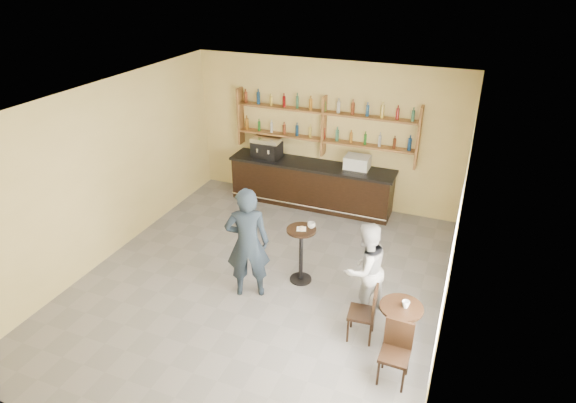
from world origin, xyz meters
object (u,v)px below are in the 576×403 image
at_px(pedestal_table, 301,255).
at_px(man_main, 248,243).
at_px(espresso_machine, 267,147).
at_px(chair_west, 362,313).
at_px(chair_south, 395,355).
at_px(bar_counter, 311,184).
at_px(cafe_table, 399,328).
at_px(patron_second, 365,269).
at_px(pastry_case, 357,163).

height_order(pedestal_table, man_main, man_main).
xyz_separation_m(espresso_machine, chair_west, (3.19, -3.79, -0.79)).
relative_size(pedestal_table, chair_south, 1.17).
distance_m(bar_counter, espresso_machine, 1.30).
relative_size(bar_counter, chair_south, 4.22).
bearing_deg(bar_counter, cafe_table, -55.27).
xyz_separation_m(pedestal_table, patron_second, (1.19, -0.38, 0.27)).
bearing_deg(cafe_table, pedestal_table, 150.74).
relative_size(espresso_machine, patron_second, 0.41).
distance_m(pedestal_table, chair_west, 1.65).
bearing_deg(patron_second, man_main, -44.56).
distance_m(espresso_machine, chair_south, 5.89).
bearing_deg(pedestal_table, chair_west, -37.12).
xyz_separation_m(chair_west, patron_second, (-0.13, 0.61, 0.34)).
relative_size(pastry_case, pedestal_table, 0.52).
bearing_deg(cafe_table, bar_counter, 124.73).
height_order(pastry_case, man_main, man_main).
distance_m(pedestal_table, man_main, 1.04).
relative_size(pastry_case, patron_second, 0.34).
height_order(pedestal_table, chair_west, pedestal_table).
bearing_deg(patron_second, chair_west, 48.94).
distance_m(chair_south, patron_second, 1.50).
xyz_separation_m(espresso_machine, pedestal_table, (1.87, -2.80, -0.72)).
height_order(pastry_case, chair_west, pastry_case).
height_order(bar_counter, chair_south, bar_counter).
distance_m(pastry_case, cafe_table, 4.25).
bearing_deg(cafe_table, patron_second, 135.66).
height_order(bar_counter, espresso_machine, espresso_machine).
height_order(cafe_table, chair_south, chair_south).
xyz_separation_m(bar_counter, patron_second, (1.99, -3.18, 0.28)).
bearing_deg(man_main, patron_second, 164.02).
xyz_separation_m(pastry_case, man_main, (-0.89, -3.45, -0.19)).
bearing_deg(chair_south, chair_west, 133.88).
xyz_separation_m(espresso_machine, cafe_table, (3.74, -3.84, -0.85)).
bearing_deg(man_main, bar_counter, -112.12).
bearing_deg(man_main, pastry_case, -128.71).
bearing_deg(pedestal_table, chair_south, -40.67).
bearing_deg(espresso_machine, pedestal_table, -49.71).
relative_size(pastry_case, man_main, 0.28).
distance_m(bar_counter, patron_second, 3.76).
relative_size(pedestal_table, cafe_table, 1.34).
bearing_deg(pastry_case, cafe_table, -69.15).
bearing_deg(pedestal_table, cafe_table, -29.26).
height_order(chair_south, patron_second, patron_second).
height_order(bar_counter, cafe_table, bar_counter).
xyz_separation_m(bar_counter, pedestal_table, (0.80, -2.80, 0.01)).
xyz_separation_m(bar_counter, cafe_table, (2.66, -3.84, -0.12)).
xyz_separation_m(espresso_machine, pastry_case, (2.09, 0.00, -0.07)).
xyz_separation_m(chair_west, chair_south, (0.60, -0.65, -0.00)).
height_order(espresso_machine, pedestal_table, espresso_machine).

